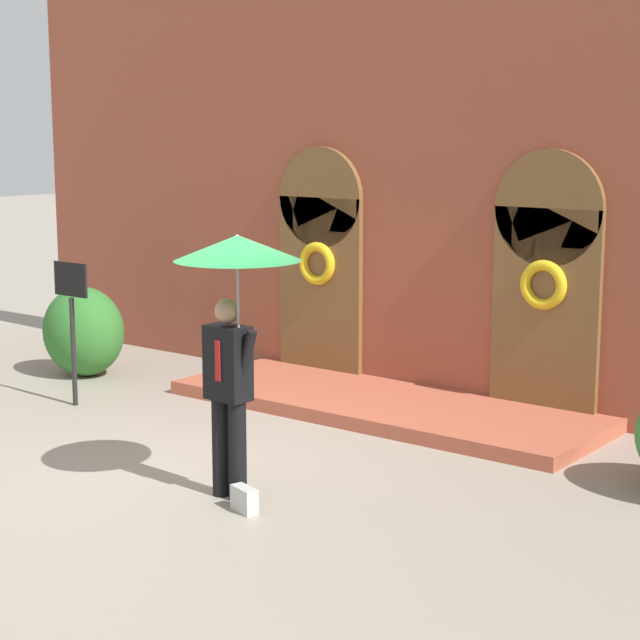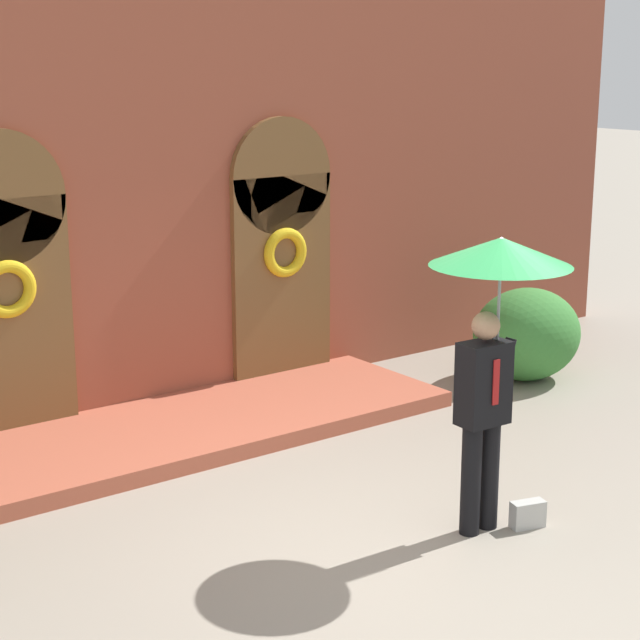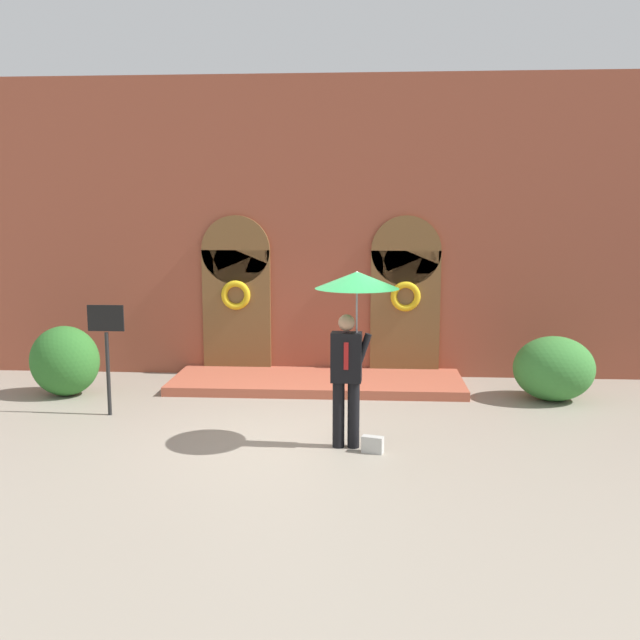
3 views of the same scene
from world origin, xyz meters
name	(u,v)px [view 3 (image 3 of 3)]	position (x,y,z in m)	size (l,w,h in m)	color
ground_plane	(302,440)	(0.00, 0.00, 0.00)	(80.00, 80.00, 0.00)	gray
building_facade	(321,235)	(0.00, 4.15, 2.68)	(14.00, 2.30, 5.60)	brown
person_with_umbrella	(354,306)	(0.71, -0.24, 1.91)	(1.10, 1.10, 2.36)	black
handbag	(373,444)	(0.97, -0.44, 0.11)	(0.28, 0.12, 0.22)	#B7B7B2
sign_post	(107,341)	(-3.09, 1.04, 1.16)	(0.56, 0.06, 1.72)	black
shrub_left	(65,361)	(-4.25, 2.16, 0.60)	(1.17, 1.00, 1.20)	#2D6B28
shrub_right	(554,369)	(3.99, 2.37, 0.54)	(1.33, 1.16, 1.08)	#387A33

